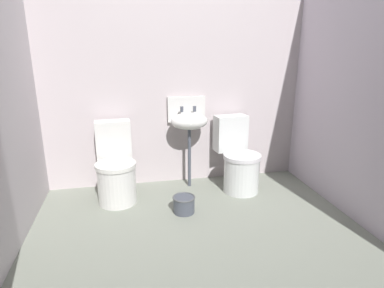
# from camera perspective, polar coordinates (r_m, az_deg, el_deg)

# --- Properties ---
(ground_plane) EXTENTS (3.25, 2.69, 0.08)m
(ground_plane) POSITION_cam_1_polar(r_m,az_deg,el_deg) (2.90, 1.19, -15.80)
(ground_plane) COLOR gray
(wall_back) EXTENTS (3.25, 0.10, 2.22)m
(wall_back) POSITION_cam_1_polar(r_m,az_deg,el_deg) (3.64, -2.95, 10.32)
(wall_back) COLOR #BCAEB1
(wall_back) RESTS_ON ground
(wall_right) EXTENTS (0.10, 2.49, 2.22)m
(wall_right) POSITION_cam_1_polar(r_m,az_deg,el_deg) (3.23, 27.60, 7.60)
(wall_right) COLOR #B7AAB9
(wall_right) RESTS_ON ground
(toilet_left) EXTENTS (0.42, 0.61, 0.78)m
(toilet_left) POSITION_cam_1_polar(r_m,az_deg,el_deg) (3.40, -13.21, -4.35)
(toilet_left) COLOR silver
(toilet_left) RESTS_ON ground
(toilet_right) EXTENTS (0.45, 0.63, 0.78)m
(toilet_right) POSITION_cam_1_polar(r_m,az_deg,el_deg) (3.59, 8.08, -2.89)
(toilet_right) COLOR silver
(toilet_right) RESTS_ON ground
(sink) EXTENTS (0.42, 0.35, 0.99)m
(sink) POSITION_cam_1_polar(r_m,az_deg,el_deg) (3.51, -0.57, 4.19)
(sink) COLOR #454954
(sink) RESTS_ON ground
(bucket) EXTENTS (0.22, 0.22, 0.16)m
(bucket) POSITION_cam_1_polar(r_m,az_deg,el_deg) (3.14, -1.42, -10.46)
(bucket) COLOR #454954
(bucket) RESTS_ON ground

